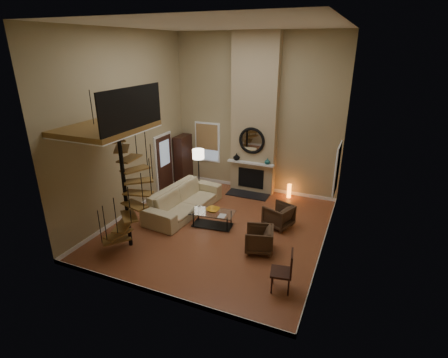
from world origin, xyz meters
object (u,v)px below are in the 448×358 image
at_px(sofa, 184,200).
at_px(side_chair, 285,270).
at_px(accent_lamp, 289,191).
at_px(armchair_near, 280,216).
at_px(coffee_table, 212,217).
at_px(armchair_far, 262,239).
at_px(hutch, 183,159).
at_px(floor_lamp, 198,158).

distance_m(sofa, side_chair, 4.65).
height_order(sofa, accent_lamp, sofa).
height_order(armchair_near, coffee_table, armchair_near).
bearing_deg(armchair_far, accent_lamp, 167.21).
relative_size(armchair_near, side_chair, 0.77).
bearing_deg(armchair_far, hutch, -144.24).
relative_size(hutch, coffee_table, 1.35).
distance_m(armchair_near, side_chair, 2.83).
height_order(armchair_near, accent_lamp, armchair_near).
relative_size(coffee_table, side_chair, 1.39).
distance_m(coffee_table, accent_lamp, 3.35).
bearing_deg(sofa, side_chair, -117.01).
bearing_deg(coffee_table, armchair_far, -22.76).
relative_size(hutch, side_chair, 1.88).
height_order(hutch, armchair_near, hutch).
distance_m(sofa, coffee_table, 1.34).
bearing_deg(hutch, accent_lamp, 2.24).
bearing_deg(floor_lamp, side_chair, -43.44).
distance_m(hutch, armchair_near, 4.89).
relative_size(floor_lamp, side_chair, 1.76).
xyz_separation_m(hutch, armchair_near, (4.40, -2.05, -0.60)).
relative_size(hutch, floor_lamp, 1.07).
distance_m(hutch, floor_lamp, 1.55).
xyz_separation_m(floor_lamp, side_chair, (4.05, -3.83, -0.89)).
height_order(sofa, armchair_far, sofa).
xyz_separation_m(hutch, side_chair, (5.20, -4.76, -0.42)).
bearing_deg(armchair_near, coffee_table, -48.02).
xyz_separation_m(coffee_table, floor_lamp, (-1.37, 1.84, 1.13)).
bearing_deg(coffee_table, accent_lamp, 61.08).
height_order(hutch, side_chair, hutch).
bearing_deg(accent_lamp, armchair_near, -83.44).
xyz_separation_m(armchair_far, side_chair, (0.92, -1.26, 0.17)).
relative_size(armchair_far, side_chair, 0.74).
bearing_deg(sofa, hutch, 35.11).
xyz_separation_m(hutch, accent_lamp, (4.14, 0.16, -0.70)).
bearing_deg(floor_lamp, accent_lamp, 20.01).
relative_size(hutch, armchair_near, 2.45).
height_order(coffee_table, side_chair, side_chair).
relative_size(coffee_table, floor_lamp, 0.79).
bearing_deg(armchair_near, hutch, -93.94).
bearing_deg(coffee_table, sofa, 157.83).
relative_size(armchair_far, floor_lamp, 0.42).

